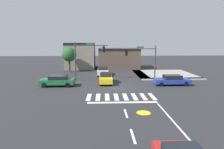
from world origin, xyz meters
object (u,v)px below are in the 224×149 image
at_px(car_green, 58,81).
at_px(car_blue, 172,80).
at_px(traffic_signal_northwest, 88,54).
at_px(car_white, 103,71).
at_px(car_yellow, 106,78).
at_px(traffic_signal_northeast, 142,56).
at_px(roadside_tree, 69,55).

bearing_deg(car_green, car_blue, 0.06).
height_order(traffic_signal_northwest, car_white, traffic_signal_northwest).
relative_size(car_yellow, car_white, 0.99).
bearing_deg(car_blue, traffic_signal_northeast, 129.69).
distance_m(traffic_signal_northwest, roadside_tree, 9.75).
relative_size(car_green, car_white, 0.96).
xyz_separation_m(traffic_signal_northwest, traffic_signal_northeast, (8.23, -0.14, -0.33)).
bearing_deg(car_green, car_yellow, 15.00).
relative_size(car_yellow, car_green, 1.04).
distance_m(traffic_signal_northeast, car_yellow, 6.69).
bearing_deg(car_yellow, traffic_signal_northeast, 113.21).
bearing_deg(car_yellow, car_white, -176.54).
height_order(traffic_signal_northeast, car_blue, traffic_signal_northeast).
xyz_separation_m(traffic_signal_northwest, car_white, (2.25, 4.61, -3.21)).
distance_m(traffic_signal_northwest, traffic_signal_northeast, 8.24).
height_order(traffic_signal_northeast, car_yellow, traffic_signal_northeast).
relative_size(traffic_signal_northeast, car_green, 1.21).
height_order(traffic_signal_northwest, car_yellow, traffic_signal_northwest).
distance_m(car_green, roadside_tree, 13.23).
distance_m(traffic_signal_northwest, car_white, 6.05).
height_order(traffic_signal_northeast, car_green, traffic_signal_northeast).
distance_m(traffic_signal_northwest, car_green, 6.45).
relative_size(traffic_signal_northwest, traffic_signal_northeast, 1.08).
bearing_deg(car_green, traffic_signal_northwest, 48.95).
distance_m(traffic_signal_northeast, car_green, 12.91).
height_order(traffic_signal_northwest, car_blue, traffic_signal_northwest).
bearing_deg(car_white, car_green, -33.88).
xyz_separation_m(traffic_signal_northeast, car_blue, (3.37, -4.07, -2.93)).
xyz_separation_m(traffic_signal_northeast, roadside_tree, (-12.52, 8.87, -0.26)).
relative_size(car_blue, roadside_tree, 1.00).
distance_m(traffic_signal_northwest, car_blue, 12.76).
bearing_deg(traffic_signal_northwest, car_yellow, -43.17).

